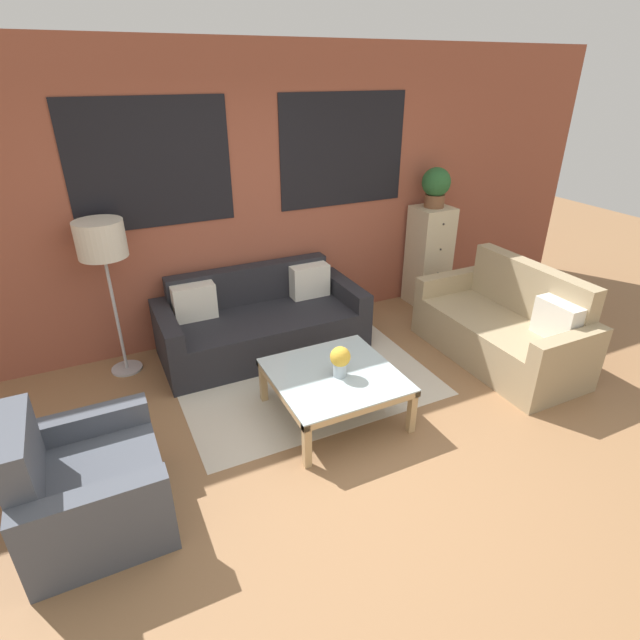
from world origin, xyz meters
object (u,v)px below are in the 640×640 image
object	(u,v)px
couch_dark	(261,323)
floor_lamp	(102,245)
settee_vintage	(504,329)
coffee_table	(334,379)
drawer_cabinet	(429,256)
armchair_corner	(88,487)
flower_vase	(340,360)
potted_plant	(436,185)

from	to	relation	value
couch_dark	floor_lamp	size ratio (longest dim) A/B	1.38
couch_dark	settee_vintage	world-z (taller)	settee_vintage
couch_dark	coffee_table	size ratio (longest dim) A/B	2.06
floor_lamp	drawer_cabinet	bearing A→B (deg)	0.67
armchair_corner	flower_vase	distance (m)	1.90
settee_vintage	flower_vase	xyz separation A→B (m)	(-1.86, -0.14, 0.23)
armchair_corner	potted_plant	bearing A→B (deg)	25.14
flower_vase	settee_vintage	bearing A→B (deg)	4.37
settee_vintage	floor_lamp	world-z (taller)	floor_lamp
potted_plant	settee_vintage	bearing A→B (deg)	-95.51
settee_vintage	armchair_corner	size ratio (longest dim) A/B	1.85
couch_dark	floor_lamp	bearing A→B (deg)	172.41
coffee_table	drawer_cabinet	bearing A→B (deg)	36.74
armchair_corner	flower_vase	world-z (taller)	armchair_corner
potted_plant	flower_vase	world-z (taller)	potted_plant
couch_dark	coffee_table	distance (m)	1.30
floor_lamp	settee_vintage	bearing A→B (deg)	-22.29
flower_vase	couch_dark	bearing A→B (deg)	97.46
couch_dark	flower_vase	distance (m)	1.37
floor_lamp	drawer_cabinet	distance (m)	3.53
potted_plant	armchair_corner	bearing A→B (deg)	-154.86
couch_dark	armchair_corner	distance (m)	2.33
armchair_corner	coffee_table	xyz separation A→B (m)	(1.84, 0.30, 0.07)
drawer_cabinet	potted_plant	distance (m)	0.82
couch_dark	armchair_corner	bearing A→B (deg)	-136.63
couch_dark	armchair_corner	size ratio (longest dim) A/B	2.21
settee_vintage	potted_plant	xyz separation A→B (m)	(0.14, 1.41, 1.09)
armchair_corner	floor_lamp	xyz separation A→B (m)	(0.39, 1.77, 0.95)
coffee_table	drawer_cabinet	xyz separation A→B (m)	(2.02, 1.51, 0.24)
armchair_corner	floor_lamp	bearing A→B (deg)	77.51
flower_vase	coffee_table	bearing A→B (deg)	122.63
drawer_cabinet	coffee_table	bearing A→B (deg)	-143.26
coffee_table	flower_vase	bearing A→B (deg)	-57.37
settee_vintage	potted_plant	bearing A→B (deg)	84.49
settee_vintage	drawer_cabinet	distance (m)	1.44
floor_lamp	drawer_cabinet	size ratio (longest dim) A/B	1.24
couch_dark	coffee_table	world-z (taller)	couch_dark
armchair_corner	coffee_table	bearing A→B (deg)	9.37
settee_vintage	armchair_corner	xyz separation A→B (m)	(-3.72, -0.40, -0.03)
couch_dark	flower_vase	bearing A→B (deg)	-82.54
couch_dark	settee_vintage	size ratio (longest dim) A/B	1.20
potted_plant	coffee_table	bearing A→B (deg)	-143.26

